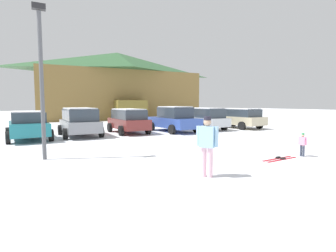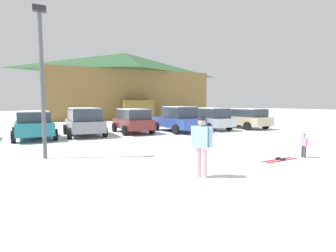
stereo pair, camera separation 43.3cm
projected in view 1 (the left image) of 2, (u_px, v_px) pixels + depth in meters
The scene contains 11 objects.
ski_lodge at pixel (118, 85), 35.79m from camera, with size 21.12×11.88×8.90m.
parked_teal_hatchback at pixel (28, 125), 14.49m from camera, with size 2.42×4.21×1.60m.
parked_grey_wagon at pixel (80, 121), 16.13m from camera, with size 2.29×4.19×1.75m.
parked_maroon_van at pixel (128, 120), 17.81m from camera, with size 2.14×4.06×1.66m.
parked_blue_hatchback at pixel (174, 119), 18.69m from camera, with size 2.49×4.61×1.81m.
parked_silver_wagon at pixel (203, 118), 20.44m from camera, with size 2.11×4.61×1.68m.
parked_beige_suv at pixel (238, 117), 21.52m from camera, with size 2.54×4.67×1.62m.
skier_adult_in_blue_parka at pixel (207, 143), 7.12m from camera, with size 0.43×0.52×1.67m.
skier_child_in_pink_snowsuit at pixel (303, 143), 9.93m from camera, with size 0.16×0.33×0.89m.
pair_of_skis at pixel (280, 159), 9.45m from camera, with size 1.61×0.43×0.08m.
lamp_post at pixel (41, 73), 9.18m from camera, with size 0.44×0.24×5.43m.
Camera 1 is at (-6.27, -1.88, 2.01)m, focal length 28.00 mm.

